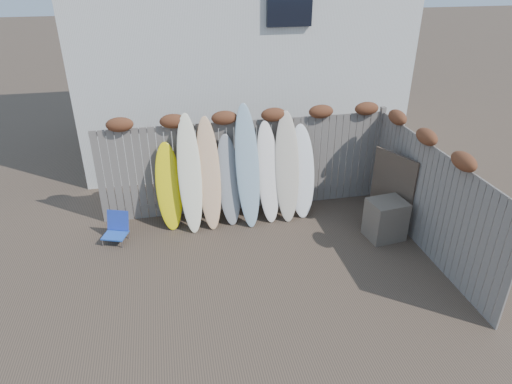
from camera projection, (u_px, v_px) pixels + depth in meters
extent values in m
plane|color=#493A2D|center=(270.00, 274.00, 7.98)|extent=(80.00, 80.00, 0.00)
cube|color=slate|center=(245.00, 166.00, 9.60)|extent=(6.00, 0.10, 2.00)
cube|color=slate|center=(377.00, 153.00, 10.11)|extent=(0.10, 0.10, 2.10)
ellipsoid|color=brown|center=(120.00, 125.00, 8.62)|extent=(0.52, 0.28, 0.28)
ellipsoid|color=brown|center=(173.00, 121.00, 8.80)|extent=(0.52, 0.28, 0.28)
ellipsoid|color=brown|center=(224.00, 118.00, 8.98)|extent=(0.52, 0.28, 0.28)
ellipsoid|color=brown|center=(274.00, 115.00, 9.16)|extent=(0.52, 0.28, 0.28)
ellipsoid|color=brown|center=(321.00, 112.00, 9.34)|extent=(0.52, 0.28, 0.28)
ellipsoid|color=brown|center=(367.00, 109.00, 9.52)|extent=(0.52, 0.28, 0.28)
cube|color=slate|center=(430.00, 202.00, 8.22)|extent=(0.10, 4.40, 2.00)
ellipsoid|color=brown|center=(464.00, 161.00, 7.10)|extent=(0.28, 0.56, 0.28)
ellipsoid|color=brown|center=(427.00, 137.00, 8.05)|extent=(0.28, 0.56, 0.28)
ellipsoid|color=brown|center=(397.00, 117.00, 9.01)|extent=(0.28, 0.56, 0.28)
cube|color=silver|center=(235.00, 36.00, 12.31)|extent=(8.00, 5.00, 6.00)
cube|color=blue|center=(115.00, 235.00, 8.78)|extent=(0.53, 0.50, 0.03)
cube|color=#233EB2|center=(118.00, 220.00, 8.86)|extent=(0.45, 0.27, 0.39)
cylinder|color=#B6B7BE|center=(103.00, 243.00, 8.70)|extent=(0.03, 0.03, 0.16)
cylinder|color=#B8B7BF|center=(110.00, 233.00, 8.98)|extent=(0.03, 0.03, 0.16)
cylinder|color=#A9A9B0|center=(122.00, 244.00, 8.65)|extent=(0.03, 0.03, 0.16)
cylinder|color=#A7A7AE|center=(129.00, 235.00, 8.93)|extent=(0.03, 0.03, 0.16)
cube|color=#6E6252|center=(386.00, 219.00, 8.84)|extent=(0.74, 0.65, 0.79)
cube|color=brown|center=(392.00, 190.00, 9.11)|extent=(0.44, 0.97, 1.55)
ellipsoid|color=yellow|center=(169.00, 187.00, 9.06)|extent=(0.52, 0.63, 1.72)
ellipsoid|color=white|center=(190.00, 174.00, 8.92)|extent=(0.46, 0.80, 2.28)
ellipsoid|color=#F1C870|center=(209.00, 174.00, 9.03)|extent=(0.46, 0.78, 2.19)
ellipsoid|color=gray|center=(229.00, 180.00, 9.22)|extent=(0.51, 0.68, 1.81)
ellipsoid|color=#8CAABC|center=(247.00, 167.00, 9.09)|extent=(0.49, 0.85, 2.40)
ellipsoid|color=white|center=(268.00, 172.00, 9.29)|extent=(0.49, 0.74, 2.02)
ellipsoid|color=beige|center=(287.00, 167.00, 9.31)|extent=(0.56, 0.81, 2.20)
ellipsoid|color=white|center=(302.00, 172.00, 9.48)|extent=(0.57, 0.70, 1.90)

